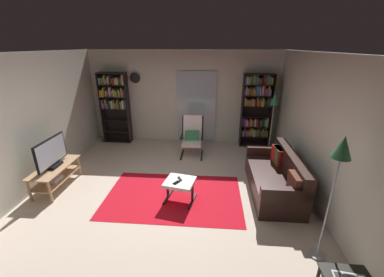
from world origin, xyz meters
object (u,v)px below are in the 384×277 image
object	(u,v)px
floor_lamp_by_shelf	(274,105)
wall_clock	(135,78)
ottoman	(180,184)
floor_lamp_by_sofa	(340,159)
lounge_armchair	(192,135)
leather_sofa	(276,178)
bookshelf_near_tv	(115,101)
tv_stand	(55,174)
bookshelf_near_sofa	(256,108)
television	(51,154)
tv_remote	(180,179)
cell_phone	(176,183)

from	to	relation	value
floor_lamp_by_shelf	wall_clock	world-z (taller)	wall_clock
ottoman	floor_lamp_by_sofa	size ratio (longest dim) A/B	0.34
ottoman	lounge_armchair	bearing A→B (deg)	88.27
leather_sofa	ottoman	xyz separation A→B (m)	(-1.83, -0.44, 0.04)
bookshelf_near_tv	wall_clock	size ratio (longest dim) A/B	6.97
floor_lamp_by_shelf	tv_stand	bearing A→B (deg)	-156.44
bookshelf_near_sofa	floor_lamp_by_shelf	world-z (taller)	bookshelf_near_sofa
television	floor_lamp_by_shelf	xyz separation A→B (m)	(4.62, 1.99, 0.58)
tv_stand	tv_remote	bearing A→B (deg)	-4.01
leather_sofa	lounge_armchair	distance (m)	2.42
bookshelf_near_sofa	ottoman	size ratio (longest dim) A/B	3.34
cell_phone	tv_remote	bearing A→B (deg)	108.32
television	lounge_armchair	size ratio (longest dim) A/B	0.87
lounge_armchair	floor_lamp_by_shelf	world-z (taller)	floor_lamp_by_shelf
television	leather_sofa	size ratio (longest dim) A/B	0.49
bookshelf_near_tv	bookshelf_near_sofa	size ratio (longest dim) A/B	1.00
television	floor_lamp_by_shelf	size ratio (longest dim) A/B	0.55
ottoman	tv_remote	bearing A→B (deg)	96.19
bookshelf_near_tv	lounge_armchair	xyz separation A→B (m)	(2.27, -0.76, -0.68)
wall_clock	bookshelf_near_sofa	bearing A→B (deg)	-2.82
television	wall_clock	xyz separation A→B (m)	(0.91, 2.75, 1.11)
tv_remote	floor_lamp_by_sofa	world-z (taller)	floor_lamp_by_sofa
lounge_armchair	cell_phone	size ratio (longest dim) A/B	7.30
bookshelf_near_tv	lounge_armchair	size ratio (longest dim) A/B	1.98
tv_remote	bookshelf_near_tv	bearing A→B (deg)	101.11
ottoman	wall_clock	distance (m)	3.73
bookshelf_near_sofa	cell_phone	xyz separation A→B (m)	(-1.81, -2.92, -0.68)
television	ottoman	bearing A→B (deg)	-5.73
television	bookshelf_near_sofa	distance (m)	5.03
cell_phone	leather_sofa	bearing A→B (deg)	51.22
tv_remote	ottoman	bearing A→B (deg)	-111.10
leather_sofa	lounge_armchair	size ratio (longest dim) A/B	1.77
tv_remote	floor_lamp_by_sofa	distance (m)	2.59
bookshelf_near_sofa	cell_phone	distance (m)	3.50
floor_lamp_by_sofa	tv_remote	bearing A→B (deg)	150.33
tv_stand	cell_phone	world-z (taller)	tv_stand
wall_clock	television	bearing A→B (deg)	-108.40
tv_stand	bookshelf_near_tv	size ratio (longest dim) A/B	0.56
bookshelf_near_sofa	floor_lamp_by_sofa	distance (m)	3.98
ottoman	floor_lamp_by_sofa	world-z (taller)	floor_lamp_by_sofa
lounge_armchair	ottoman	bearing A→B (deg)	-91.73
lounge_armchair	floor_lamp_by_sofa	size ratio (longest dim) A/B	0.58
bookshelf_near_sofa	floor_lamp_by_sofa	size ratio (longest dim) A/B	1.15
bookshelf_near_sofa	ottoman	xyz separation A→B (m)	(-1.77, -2.84, -0.76)
floor_lamp_by_shelf	wall_clock	size ratio (longest dim) A/B	5.62
tv_stand	wall_clock	bearing A→B (deg)	71.70
cell_phone	floor_lamp_by_shelf	distance (m)	3.28
leather_sofa	ottoman	world-z (taller)	leather_sofa
cell_phone	floor_lamp_by_shelf	bearing A→B (deg)	83.23
tv_stand	floor_lamp_by_sofa	distance (m)	4.92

